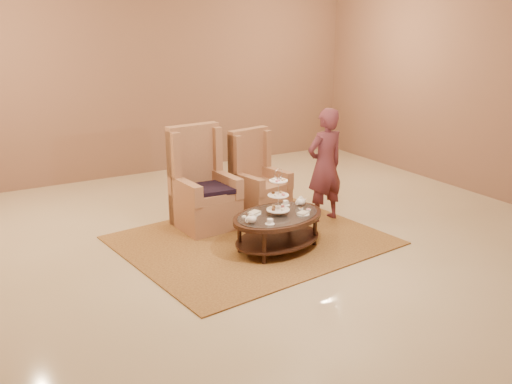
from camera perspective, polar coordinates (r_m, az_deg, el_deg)
ground at (r=6.92m, az=1.10°, el=-5.59°), size 8.00×8.00×0.00m
ceiling at (r=6.92m, az=1.10°, el=-5.59°), size 8.00×8.00×0.02m
wall_back at (r=10.06m, az=-10.93°, el=11.65°), size 8.00×0.04×3.50m
wall_right at (r=9.16m, az=23.49°, el=10.02°), size 0.04×8.00×3.50m
rug at (r=7.12m, az=-0.42°, el=-4.84°), size 3.29×2.86×0.02m
tea_table at (r=6.74m, az=2.20°, el=-2.90°), size 1.34×1.05×1.00m
armchair_left at (r=7.51m, az=-5.40°, el=-0.14°), size 0.77×0.80×1.33m
armchair_right at (r=7.98m, az=0.07°, el=0.60°), size 0.75×0.77×1.18m
person at (r=7.65m, az=6.91°, el=2.65°), size 0.58×0.39×1.54m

